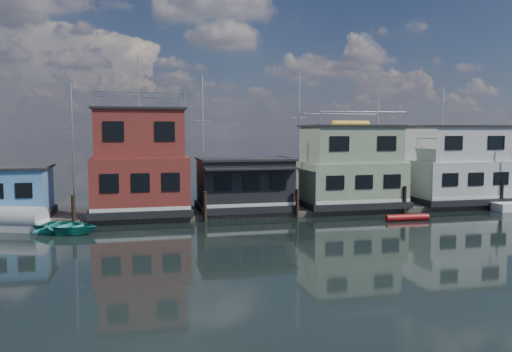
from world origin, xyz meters
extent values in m
plane|color=black|center=(0.00, 0.00, 0.00)|extent=(160.00, 160.00, 0.00)
cube|color=#595147|center=(0.00, 12.00, 0.20)|extent=(48.00, 5.00, 0.40)
cube|color=black|center=(-18.00, 12.00, 0.65)|extent=(6.40, 4.90, 0.50)
cube|color=#528BC9|center=(-18.00, 12.00, 2.40)|extent=(6.00, 4.50, 3.00)
cube|color=black|center=(-18.00, 12.00, 3.98)|extent=(6.30, 4.80, 0.16)
cube|color=black|center=(-8.50, 12.00, 0.65)|extent=(7.40, 5.90, 0.50)
cube|color=maroon|center=(-8.50, 12.00, 2.77)|extent=(7.00, 5.50, 3.74)
cube|color=maroon|center=(-8.50, 12.00, 6.37)|extent=(6.30, 4.95, 3.46)
cube|color=black|center=(-8.50, 12.00, 8.18)|extent=(6.65, 5.23, 0.16)
cylinder|color=silver|center=(-8.50, 12.00, 10.26)|extent=(0.08, 0.08, 4.00)
cube|color=black|center=(-0.50, 12.00, 0.65)|extent=(7.40, 5.40, 0.50)
cube|color=black|center=(-0.50, 12.00, 2.60)|extent=(7.00, 5.00, 3.40)
cube|color=black|center=(-0.50, 12.00, 4.38)|extent=(7.30, 5.30, 0.16)
cube|color=black|center=(-0.50, 9.20, 3.79)|extent=(7.00, 1.20, 0.12)
cube|color=black|center=(8.50, 12.00, 0.65)|extent=(8.40, 5.90, 0.50)
cube|color=gray|center=(8.50, 12.00, 2.46)|extent=(8.00, 5.50, 3.12)
cube|color=gray|center=(8.50, 12.00, 5.46)|extent=(7.20, 4.95, 2.88)
cube|color=black|center=(8.50, 12.00, 6.98)|extent=(7.60, 5.23, 0.16)
cylinder|color=gold|center=(8.50, 12.00, 7.15)|extent=(3.20, 0.56, 0.56)
cube|color=black|center=(18.50, 12.00, 0.65)|extent=(8.40, 5.90, 0.50)
cube|color=silver|center=(18.50, 12.00, 2.46)|extent=(8.00, 5.50, 3.12)
cube|color=silver|center=(18.50, 12.00, 5.46)|extent=(7.20, 4.95, 2.88)
cube|color=black|center=(18.50, 12.00, 6.98)|extent=(7.60, 5.23, 0.16)
cylinder|color=#2D2116|center=(-13.00, 9.20, 1.10)|extent=(0.28, 0.28, 2.20)
cylinder|color=#2D2116|center=(-4.00, 9.20, 1.10)|extent=(0.28, 0.28, 2.20)
cylinder|color=#2D2116|center=(3.00, 9.20, 1.10)|extent=(0.28, 0.28, 2.20)
cylinder|color=#2D2116|center=(12.00, 9.20, 1.10)|extent=(0.28, 0.28, 2.20)
cylinder|color=#2D2116|center=(21.00, 9.20, 1.10)|extent=(0.28, 0.28, 2.20)
cylinder|color=silver|center=(-14.00, 18.00, 5.25)|extent=(0.16, 0.16, 10.50)
cylinder|color=silver|center=(-14.00, 18.00, 6.83)|extent=(1.40, 0.06, 0.06)
cylinder|color=silver|center=(-3.00, 18.00, 5.75)|extent=(0.16, 0.16, 11.50)
cylinder|color=silver|center=(-3.00, 18.00, 7.48)|extent=(1.40, 0.06, 0.06)
cylinder|color=silver|center=(6.00, 18.00, 6.00)|extent=(0.16, 0.16, 12.00)
cylinder|color=silver|center=(6.00, 18.00, 7.80)|extent=(1.40, 0.06, 0.06)
cylinder|color=silver|center=(14.00, 18.00, 5.00)|extent=(0.16, 0.16, 10.00)
cylinder|color=silver|center=(14.00, 18.00, 6.50)|extent=(1.40, 0.06, 0.06)
cylinder|color=silver|center=(21.00, 18.00, 5.50)|extent=(0.16, 0.16, 11.00)
cylinder|color=silver|center=(21.00, 18.00, 7.15)|extent=(1.40, 0.06, 0.06)
imported|color=teal|center=(-13.23, 7.11, 0.46)|extent=(5.40, 4.88, 0.92)
cylinder|color=#AA1216|center=(10.52, 6.18, 0.24)|extent=(3.30, 0.60, 0.48)
cube|color=silver|center=(-16.72, 8.94, 0.35)|extent=(4.54, 3.03, 0.71)
cylinder|color=#AEADB2|center=(-16.72, 8.94, 0.76)|extent=(4.39, 3.06, 1.72)
camera|label=1|loc=(-8.61, -26.43, 6.51)|focal=35.00mm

